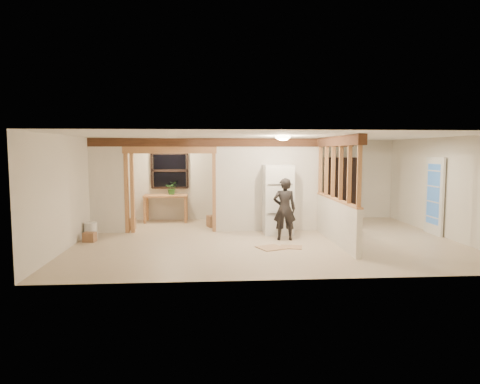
{
  "coord_description": "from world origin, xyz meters",
  "views": [
    {
      "loc": [
        -1.36,
        -10.18,
        2.15
      ],
      "look_at": [
        -0.61,
        0.4,
        1.14
      ],
      "focal_mm": 32.0,
      "sensor_mm": 36.0,
      "label": 1
    }
  ],
  "objects": [
    {
      "name": "doorway_frame",
      "position": [
        -2.4,
        1.2,
        1.1
      ],
      "size": [
        2.46,
        0.14,
        2.2
      ],
      "primitive_type": "cube",
      "color": "#BB814F",
      "rests_on": "floor"
    },
    {
      "name": "bucket",
      "position": [
        -4.31,
        0.51,
        0.2
      ],
      "size": [
        0.33,
        0.33,
        0.39
      ],
      "primitive_type": "cylinder",
      "rotation": [
        0.0,
        0.0,
        -0.07
      ],
      "color": "silver",
      "rests_on": "floor"
    },
    {
      "name": "partition_left_stub",
      "position": [
        -4.05,
        1.2,
        1.25
      ],
      "size": [
        0.9,
        0.12,
        2.5
      ],
      "primitive_type": "cube",
      "color": "silver",
      "rests_on": "floor"
    },
    {
      "name": "wall_back",
      "position": [
        0.0,
        3.25,
        1.25
      ],
      "size": [
        9.0,
        0.01,
        2.5
      ],
      "primitive_type": "cube",
      "color": "silver",
      "rests_on": "floor"
    },
    {
      "name": "stud_partition",
      "position": [
        1.6,
        -0.4,
        1.66
      ],
      "size": [
        0.14,
        3.2,
        1.32
      ],
      "primitive_type": "cube",
      "color": "#BB814F",
      "rests_on": "pony_wall"
    },
    {
      "name": "ceiling_dome_main",
      "position": [
        0.3,
        -0.5,
        2.48
      ],
      "size": [
        0.36,
        0.36,
        0.16
      ],
      "primitive_type": "ellipsoid",
      "color": "#FFEABF",
      "rests_on": "ceiling"
    },
    {
      "name": "window_back",
      "position": [
        -2.6,
        3.17,
        1.55
      ],
      "size": [
        1.12,
        0.1,
        1.1
      ],
      "primitive_type": "cube",
      "color": "black",
      "rests_on": "wall_back"
    },
    {
      "name": "shop_vac",
      "position": [
        -4.19,
        2.47,
        0.33
      ],
      "size": [
        0.52,
        0.52,
        0.66
      ],
      "primitive_type": "cylinder",
      "rotation": [
        0.0,
        0.0,
        -0.03
      ],
      "color": "maroon",
      "rests_on": "floor"
    },
    {
      "name": "woman",
      "position": [
        0.44,
        -0.04,
        0.76
      ],
      "size": [
        0.58,
        0.4,
        1.51
      ],
      "primitive_type": "imported",
      "rotation": [
        0.0,
        0.0,
        3.07
      ],
      "color": "black",
      "rests_on": "floor"
    },
    {
      "name": "refrigerator",
      "position": [
        0.41,
        0.78,
        0.9
      ],
      "size": [
        0.74,
        0.72,
        1.8
      ],
      "primitive_type": "cube",
      "color": "silver",
      "rests_on": "floor"
    },
    {
      "name": "hanging_bulb",
      "position": [
        -2.0,
        1.6,
        2.18
      ],
      "size": [
        0.07,
        0.07,
        0.07
      ],
      "primitive_type": "ellipsoid",
      "color": "#FFD88C",
      "rests_on": "ceiling"
    },
    {
      "name": "header_beam_back",
      "position": [
        -1.0,
        1.2,
        2.38
      ],
      "size": [
        7.0,
        0.18,
        0.22
      ],
      "primitive_type": "cube",
      "color": "#532F1C",
      "rests_on": "ceiling"
    },
    {
      "name": "pony_wall",
      "position": [
        1.6,
        -0.4,
        0.5
      ],
      "size": [
        0.12,
        3.2,
        1.0
      ],
      "primitive_type": "cube",
      "color": "silver",
      "rests_on": "floor"
    },
    {
      "name": "floor_panel_near",
      "position": [
        -0.02,
        -0.9,
        0.01
      ],
      "size": [
        0.69,
        0.69,
        0.02
      ],
      "primitive_type": "cube",
      "rotation": [
        0.0,
        0.0,
        0.41
      ],
      "color": "tan",
      "rests_on": "floor"
    },
    {
      "name": "box_util_a",
      "position": [
        -1.24,
        1.91,
        0.16
      ],
      "size": [
        0.47,
        0.44,
        0.32
      ],
      "primitive_type": "cube",
      "rotation": [
        0.0,
        0.0,
        0.36
      ],
      "color": "#986A49",
      "rests_on": "floor"
    },
    {
      "name": "floor_panel_far",
      "position": [
        0.45,
        -0.85,
        0.01
      ],
      "size": [
        0.56,
        0.49,
        0.02
      ],
      "primitive_type": "cube",
      "rotation": [
        0.0,
        0.0,
        -0.24
      ],
      "color": "tan",
      "rests_on": "floor"
    },
    {
      "name": "potted_plant",
      "position": [
        -2.51,
        2.93,
        1.03
      ],
      "size": [
        0.38,
        0.34,
        0.4
      ],
      "primitive_type": "imported",
      "rotation": [
        0.0,
        0.0,
        -0.09
      ],
      "color": "#2B662F",
      "rests_on": "work_table"
    },
    {
      "name": "partition_center",
      "position": [
        0.2,
        1.2,
        1.25
      ],
      "size": [
        2.8,
        0.12,
        2.5
      ],
      "primitive_type": "cube",
      "color": "silver",
      "rests_on": "floor"
    },
    {
      "name": "ceiling",
      "position": [
        0.0,
        0.0,
        2.5
      ],
      "size": [
        9.0,
        6.5,
        0.01
      ],
      "primitive_type": "cube",
      "color": "white"
    },
    {
      "name": "floor",
      "position": [
        0.0,
        0.0,
        -0.01
      ],
      "size": [
        9.0,
        6.5,
        0.01
      ],
      "primitive_type": "cube",
      "color": "#C1AB8F",
      "rests_on": "ground"
    },
    {
      "name": "wall_front",
      "position": [
        0.0,
        -3.25,
        1.25
      ],
      "size": [
        9.0,
        0.01,
        2.5
      ],
      "primitive_type": "cube",
      "color": "silver",
      "rests_on": "floor"
    },
    {
      "name": "work_table",
      "position": [
        -2.7,
        2.87,
        0.41
      ],
      "size": [
        1.33,
        0.7,
        0.83
      ],
      "primitive_type": "cube",
      "rotation": [
        0.0,
        0.0,
        0.03
      ],
      "color": "#BB814F",
      "rests_on": "floor"
    },
    {
      "name": "box_front",
      "position": [
        -4.23,
        0.08,
        0.11
      ],
      "size": [
        0.31,
        0.27,
        0.22
      ],
      "primitive_type": "cube",
      "rotation": [
        0.0,
        0.0,
        -0.16
      ],
      "color": "#986A49",
      "rests_on": "floor"
    },
    {
      "name": "box_util_b",
      "position": [
        -3.59,
        1.63,
        0.15
      ],
      "size": [
        0.36,
        0.36,
        0.29
      ],
      "primitive_type": "cube",
      "rotation": [
        0.0,
        0.0,
        -0.18
      ],
      "color": "#986A49",
      "rests_on": "floor"
    },
    {
      "name": "wall_right",
      "position": [
        4.5,
        0.0,
        1.25
      ],
      "size": [
        0.01,
        6.5,
        2.5
      ],
      "primitive_type": "cube",
      "color": "silver",
      "rests_on": "floor"
    },
    {
      "name": "bookshelf",
      "position": [
        2.75,
        3.02,
        0.98
      ],
      "size": [
        0.98,
        0.33,
        1.95
      ],
      "primitive_type": "cube",
      "color": "black",
      "rests_on": "floor"
    },
    {
      "name": "ceiling_dome_util",
      "position": [
        -2.5,
        2.3,
        2.48
      ],
      "size": [
        0.32,
        0.32,
        0.14
      ],
      "primitive_type": "ellipsoid",
      "color": "#FFEABF",
      "rests_on": "ceiling"
    },
    {
      "name": "header_beam_right",
      "position": [
        1.6,
        -0.4,
        2.38
      ],
      "size": [
        0.18,
        3.3,
        0.22
      ],
      "primitive_type": "cube",
      "color": "#532F1C",
      "rests_on": "ceiling"
    },
    {
      "name": "french_door",
      "position": [
        4.42,
        0.4,
        1.0
      ],
      "size": [
        0.12,
        0.86,
        2.0
      ],
      "primitive_type": "cube",
      "color": "white",
      "rests_on": "floor"
    },
    {
      "name": "wall_left",
      "position": [
        -4.5,
        0.0,
        1.25
      ],
      "size": [
        0.01,
        6.5,
        2.5
      ],
      "primitive_type": "cube",
      "color": "silver",
      "rests_on": "floor"
    }
  ]
}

